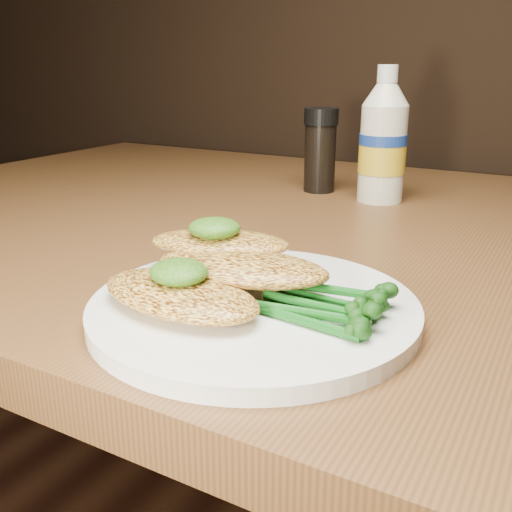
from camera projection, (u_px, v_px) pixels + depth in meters
The scene contains 10 objects.
dining_table at pixel (278, 474), 0.82m from camera, with size 1.20×0.80×0.75m, color #4B2F16, non-canonical shape.
plate at pixel (254, 308), 0.43m from camera, with size 0.24×0.24×0.01m, color white.
chicken_front at pixel (180, 295), 0.41m from camera, with size 0.13×0.07×0.02m, color #F2B84D.
chicken_mid at pixel (241, 268), 0.43m from camera, with size 0.13×0.07×0.02m, color #F2B84D.
chicken_back at pixel (220, 243), 0.47m from camera, with size 0.11×0.06×0.02m, color #F2B84D.
pesto_front at pixel (179, 272), 0.40m from camera, with size 0.04×0.04×0.02m, color #0A3908.
pesto_back at pixel (214, 228), 0.46m from camera, with size 0.04×0.04×0.02m, color #0A3908.
broccolini_bundle at pixel (316, 301), 0.40m from camera, with size 0.12×0.09×0.02m, color #135716, non-canonical shape.
mayo_bottle at pixel (383, 135), 0.75m from camera, with size 0.06×0.06×0.17m, color beige, non-canonical shape.
pepper_grinder at pixel (320, 150), 0.81m from camera, with size 0.05×0.05×0.11m, color black, non-canonical shape.
Camera 1 is at (0.31, 0.44, 0.93)m, focal length 41.06 mm.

